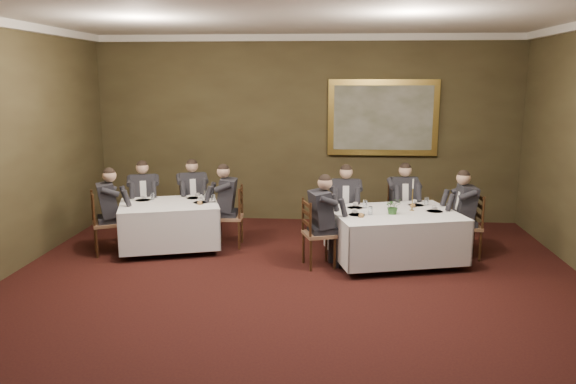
# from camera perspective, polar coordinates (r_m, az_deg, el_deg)

# --- Properties ---
(ground) EXTENTS (10.00, 10.00, 0.00)m
(ground) POSITION_cam_1_polar(r_m,az_deg,el_deg) (6.29, -0.25, -14.02)
(ground) COLOR black
(ground) RESTS_ON ground
(back_wall) EXTENTS (8.00, 0.10, 3.50)m
(back_wall) POSITION_cam_1_polar(r_m,az_deg,el_deg) (10.71, 1.87, 6.34)
(back_wall) COLOR #37301B
(back_wall) RESTS_ON ground
(crown_molding) EXTENTS (8.00, 10.00, 0.12)m
(crown_molding) POSITION_cam_1_polar(r_m,az_deg,el_deg) (5.73, -0.28, 18.82)
(crown_molding) COLOR white
(crown_molding) RESTS_ON back_wall
(table_main) EXTENTS (2.13, 1.82, 0.67)m
(table_main) POSITION_cam_1_polar(r_m,az_deg,el_deg) (8.54, 10.73, -4.07)
(table_main) COLOR black
(table_main) RESTS_ON ground
(table_second) EXTENTS (1.81, 1.56, 0.67)m
(table_second) POSITION_cam_1_polar(r_m,az_deg,el_deg) (9.17, -11.94, -3.04)
(table_second) COLOR black
(table_second) RESTS_ON ground
(chair_main_backleft) EXTENTS (0.45, 0.43, 1.00)m
(chair_main_backleft) POSITION_cam_1_polar(r_m,az_deg,el_deg) (9.29, 5.77, -3.71)
(chair_main_backleft) COLOR brown
(chair_main_backleft) RESTS_ON ground
(diner_main_backleft) EXTENTS (0.43, 0.49, 1.35)m
(diner_main_backleft) POSITION_cam_1_polar(r_m,az_deg,el_deg) (9.22, 5.80, -2.36)
(diner_main_backleft) COLOR black
(diner_main_backleft) RESTS_ON chair_main_backleft
(chair_main_backright) EXTENTS (0.50, 0.48, 1.00)m
(chair_main_backright) POSITION_cam_1_polar(r_m,az_deg,el_deg) (9.61, 11.44, -3.37)
(chair_main_backright) COLOR brown
(chair_main_backright) RESTS_ON ground
(diner_main_backright) EXTENTS (0.47, 0.53, 1.35)m
(diner_main_backright) POSITION_cam_1_polar(r_m,az_deg,el_deg) (9.54, 11.52, -2.07)
(diner_main_backright) COLOR black
(diner_main_backright) RESTS_ON chair_main_backright
(chair_main_endleft) EXTENTS (0.54, 0.55, 1.00)m
(chair_main_endleft) POSITION_cam_1_polar(r_m,az_deg,el_deg) (8.25, 3.08, -5.64)
(chair_main_endleft) COLOR brown
(chair_main_endleft) RESTS_ON ground
(diner_main_endleft) EXTENTS (0.58, 0.53, 1.35)m
(diner_main_endleft) POSITION_cam_1_polar(r_m,az_deg,el_deg) (8.19, 3.17, -4.10)
(diner_main_endleft) COLOR black
(diner_main_endleft) RESTS_ON chair_main_endleft
(chair_main_endright) EXTENTS (0.43, 0.45, 1.00)m
(chair_main_endright) POSITION_cam_1_polar(r_m,az_deg,el_deg) (9.06, 17.61, -4.60)
(chair_main_endright) COLOR brown
(chair_main_endright) RESTS_ON ground
(diner_main_endright) EXTENTS (0.49, 0.43, 1.35)m
(diner_main_endright) POSITION_cam_1_polar(r_m,az_deg,el_deg) (8.99, 17.62, -3.21)
(diner_main_endright) COLOR black
(diner_main_endright) RESTS_ON chair_main_endright
(chair_sec_backleft) EXTENTS (0.54, 0.53, 1.00)m
(chair_sec_backleft) POSITION_cam_1_polar(r_m,az_deg,el_deg) (9.98, -14.30, -2.94)
(chair_sec_backleft) COLOR brown
(chair_sec_backleft) RESTS_ON ground
(diner_sec_backleft) EXTENTS (0.52, 0.58, 1.35)m
(diner_sec_backleft) POSITION_cam_1_polar(r_m,az_deg,el_deg) (9.92, -14.37, -1.68)
(diner_sec_backleft) COLOR black
(diner_sec_backleft) RESTS_ON chair_sec_backleft
(chair_sec_backright) EXTENTS (0.55, 0.54, 1.00)m
(chair_sec_backright) POSITION_cam_1_polar(r_m,az_deg,el_deg) (9.98, -9.60, -2.74)
(chair_sec_backright) COLOR brown
(chair_sec_backright) RESTS_ON ground
(diner_sec_backright) EXTENTS (0.53, 0.58, 1.35)m
(diner_sec_backright) POSITION_cam_1_polar(r_m,az_deg,el_deg) (9.92, -9.64, -1.48)
(diner_sec_backright) COLOR black
(diner_sec_backright) RESTS_ON chair_sec_backright
(chair_sec_endright) EXTENTS (0.44, 0.46, 1.00)m
(chair_sec_endright) POSITION_cam_1_polar(r_m,az_deg,el_deg) (9.26, -5.89, -3.76)
(chair_sec_endright) COLOR brown
(chair_sec_endright) RESTS_ON ground
(diner_sec_endright) EXTENTS (0.50, 0.43, 1.35)m
(diner_sec_endright) POSITION_cam_1_polar(r_m,az_deg,el_deg) (9.21, -5.99, -2.39)
(diner_sec_endright) COLOR black
(diner_sec_endright) RESTS_ON chair_sec_endright
(chair_sec_endleft) EXTENTS (0.57, 0.58, 1.00)m
(chair_sec_endleft) POSITION_cam_1_polar(r_m,az_deg,el_deg) (9.26, -17.90, -4.27)
(chair_sec_endleft) COLOR brown
(chair_sec_endleft) RESTS_ON ground
(diner_sec_endleft) EXTENTS (0.61, 0.57, 1.35)m
(diner_sec_endleft) POSITION_cam_1_polar(r_m,az_deg,el_deg) (9.20, -17.92, -2.90)
(diner_sec_endleft) COLOR black
(diner_sec_endleft) RESTS_ON chair_sec_endleft
(centerpiece) EXTENTS (0.27, 0.25, 0.25)m
(centerpiece) POSITION_cam_1_polar(r_m,az_deg,el_deg) (8.31, 10.63, -1.35)
(centerpiece) COLOR #2D5926
(centerpiece) RESTS_ON table_main
(candlestick) EXTENTS (0.07, 0.07, 0.49)m
(candlestick) POSITION_cam_1_polar(r_m,az_deg,el_deg) (8.58, 12.53, -0.66)
(candlestick) COLOR #A98333
(candlestick) RESTS_ON table_main
(place_setting_table_main) EXTENTS (0.33, 0.31, 0.14)m
(place_setting_table_main) POSITION_cam_1_polar(r_m,az_deg,el_deg) (8.68, 7.18, -1.35)
(place_setting_table_main) COLOR white
(place_setting_table_main) RESTS_ON table_main
(place_setting_table_second) EXTENTS (0.33, 0.31, 0.14)m
(place_setting_table_second) POSITION_cam_1_polar(r_m,az_deg,el_deg) (9.42, -14.18, -0.59)
(place_setting_table_second) COLOR white
(place_setting_table_second) RESTS_ON table_second
(painting) EXTENTS (2.04, 0.09, 1.40)m
(painting) POSITION_cam_1_polar(r_m,az_deg,el_deg) (10.67, 9.62, 7.45)
(painting) COLOR #E9C455
(painting) RESTS_ON back_wall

